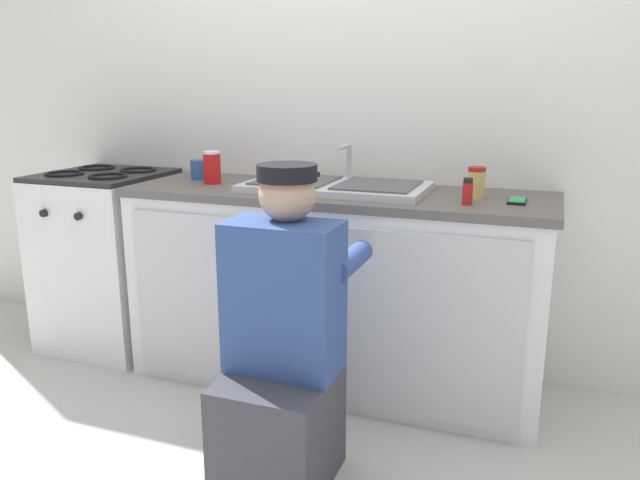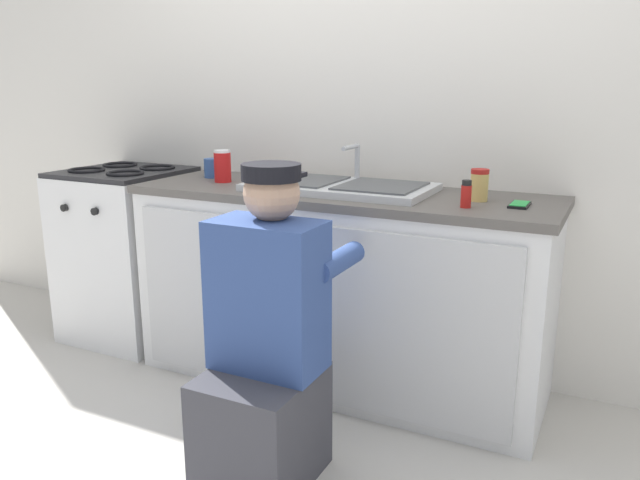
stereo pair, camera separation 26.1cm
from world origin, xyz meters
The scene contains 12 objects.
ground_plane centered at (0.00, 0.00, 0.00)m, with size 12.00×12.00×0.00m, color beige.
back_wall centered at (0.00, 0.65, 1.25)m, with size 6.00×0.10×2.50m, color silver.
counter_cabinet centered at (0.00, 0.29, 0.43)m, with size 1.85×0.62×0.86m.
countertop centered at (0.00, 0.30, 0.88)m, with size 1.89×0.62×0.04m, color #5B5651.
sink_double_basin centered at (0.00, 0.30, 0.92)m, with size 0.80×0.44×0.19m.
stove_range centered at (-1.26, 0.30, 0.46)m, with size 0.58×0.62×0.93m.
plumber_person centered at (0.08, -0.48, 0.46)m, with size 0.42×0.61×1.10m.
spice_bottle_red centered at (0.59, 0.16, 0.95)m, with size 0.04×0.04×0.10m.
soda_cup_red centered at (-0.60, 0.27, 0.98)m, with size 0.08×0.08×0.15m.
condiment_jar centered at (0.60, 0.32, 0.97)m, with size 0.07×0.07×0.13m.
cell_phone centered at (0.77, 0.28, 0.91)m, with size 0.07×0.14×0.01m.
coffee_mug centered at (-0.73, 0.37, 0.95)m, with size 0.13×0.08×0.09m.
Camera 2 is at (1.12, -2.17, 1.36)m, focal length 35.00 mm.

